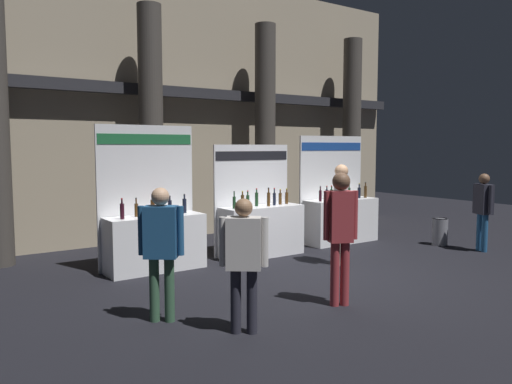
{
  "coord_description": "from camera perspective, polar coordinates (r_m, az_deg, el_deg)",
  "views": [
    {
      "loc": [
        -5.82,
        -6.22,
        2.17
      ],
      "look_at": [
        -0.79,
        0.99,
        1.37
      ],
      "focal_mm": 35.36,
      "sensor_mm": 36.0,
      "label": 1
    }
  ],
  "objects": [
    {
      "name": "visitor_4",
      "position": [
        9.32,
        9.58,
        -1.47
      ],
      "size": [
        0.41,
        0.39,
        1.84
      ],
      "rotation": [
        0.0,
        0.0,
        3.82
      ],
      "color": "#ADA393",
      "rests_on": "ground_plane"
    },
    {
      "name": "visitor_2",
      "position": [
        5.84,
        -1.4,
        -7.0
      ],
      "size": [
        0.47,
        0.43,
        1.58
      ],
      "rotation": [
        0.0,
        0.0,
        2.48
      ],
      "color": "#23232D",
      "rests_on": "ground_plane"
    },
    {
      "name": "exhibitor_booth_0",
      "position": [
        9.03,
        -11.46,
        -4.84
      ],
      "size": [
        1.8,
        0.73,
        2.54
      ],
      "color": "white",
      "rests_on": "ground_plane"
    },
    {
      "name": "exhibitor_booth_2",
      "position": [
        11.58,
        9.44,
        -2.66
      ],
      "size": [
        1.87,
        0.66,
        2.41
      ],
      "color": "white",
      "rests_on": "ground_plane"
    },
    {
      "name": "ground_plane",
      "position": [
        8.79,
        8.04,
        -9.16
      ],
      "size": [
        25.22,
        25.22,
        0.0
      ],
      "primitive_type": "plane",
      "color": "black"
    },
    {
      "name": "hall_colonnade",
      "position": [
        12.25,
        -6.55,
        9.02
      ],
      "size": [
        12.61,
        1.22,
        6.2
      ],
      "color": "tan",
      "rests_on": "ground_plane"
    },
    {
      "name": "visitor_3",
      "position": [
        6.91,
        9.54,
        -4.03
      ],
      "size": [
        0.44,
        0.31,
        1.82
      ],
      "rotation": [
        0.0,
        0.0,
        5.85
      ],
      "color": "maroon",
      "rests_on": "ground_plane"
    },
    {
      "name": "visitor_0",
      "position": [
        11.39,
        24.31,
        -1.38
      ],
      "size": [
        0.38,
        0.5,
        1.61
      ],
      "rotation": [
        0.0,
        0.0,
        4.27
      ],
      "color": "navy",
      "rests_on": "ground_plane"
    },
    {
      "name": "visitor_1",
      "position": [
        6.32,
        -10.69,
        -5.57
      ],
      "size": [
        0.47,
        0.43,
        1.67
      ],
      "rotation": [
        0.0,
        0.0,
        2.49
      ],
      "color": "#33563D",
      "rests_on": "ground_plane"
    },
    {
      "name": "trash_bin",
      "position": [
        11.83,
        20.09,
        -4.21
      ],
      "size": [
        0.33,
        0.33,
        0.61
      ],
      "color": "slate",
      "rests_on": "ground_plane"
    },
    {
      "name": "exhibitor_booth_1",
      "position": [
        10.04,
        0.51,
        -3.9
      ],
      "size": [
        1.78,
        0.66,
        2.2
      ],
      "color": "white",
      "rests_on": "ground_plane"
    }
  ]
}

